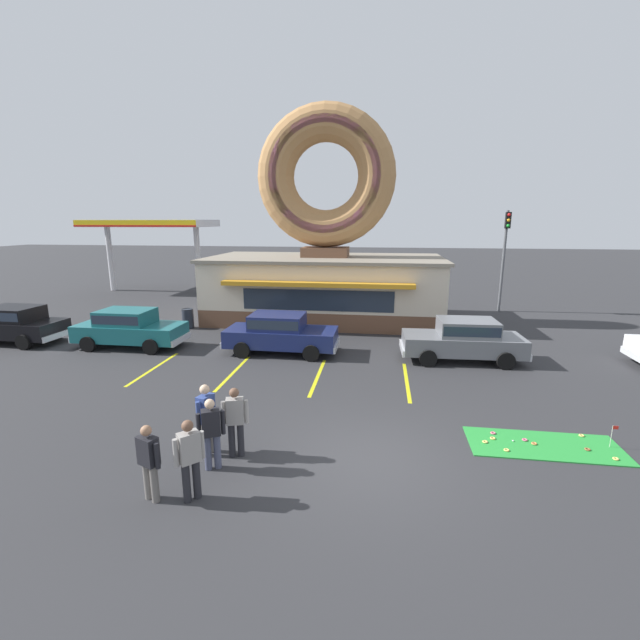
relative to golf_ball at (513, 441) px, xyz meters
The scene contains 30 objects.
ground_plane 3.65m from the golf_ball, 160.16° to the right, with size 160.00×160.00×0.00m, color #2D2D30.
donut_shop_building 14.62m from the golf_ball, 116.06° to the left, with size 12.30×6.75×10.96m.
putting_mat 0.69m from the golf_ball, ahead, with size 3.48×1.41×0.03m, color green.
mini_donut_near_left 0.46m from the golf_ball, behind, with size 0.13×0.13×0.04m, color #E5C666.
mini_donut_near_right 0.69m from the golf_ball, 168.37° to the right, with size 0.13×0.13×0.04m, color #E5C666.
mini_donut_mid_left 0.46m from the golf_ball, ahead, with size 0.13×0.13×0.04m, color #D17F47.
mini_donut_mid_centre 0.51m from the golf_ball, 137.61° to the left, with size 0.13×0.13×0.04m, color #D8667F.
mini_donut_mid_right 2.09m from the golf_ball, 14.17° to the right, with size 0.13×0.13×0.04m, color #E5C666.
mini_donut_far_left 0.31m from the golf_ball, 17.99° to the left, with size 0.13×0.13×0.04m, color #D8667F.
mini_donut_far_centre 0.54m from the golf_ball, 120.48° to the right, with size 0.13×0.13×0.04m, color #E5C666.
mini_donut_far_right 1.60m from the golf_ball, ahead, with size 0.13×0.13×0.04m, color brown.
mini_donut_extra 1.83m from the golf_ball, 16.45° to the left, with size 0.13×0.13×0.04m, color #E5C666.
golf_ball is the anchor object (origin of this frame).
putting_flag_pin 2.24m from the golf_ball, ahead, with size 0.13×0.01×0.55m.
car_grey 6.34m from the golf_ball, 90.78° to the left, with size 4.61×2.09×1.60m.
car_teal 15.03m from the golf_ball, 155.65° to the left, with size 4.56×1.98×1.60m.
car_navy 9.59m from the golf_ball, 138.97° to the left, with size 4.58×2.01×1.60m.
car_black 20.06m from the golf_ball, 162.27° to the left, with size 4.61×2.09×1.60m.
pedestrian_blue_sweater_man 8.17m from the golf_ball, 156.56° to the right, with size 0.56×0.37×1.54m.
pedestrian_hooded_kid 7.07m from the golf_ball, 162.96° to the right, with size 0.55×0.38×1.60m.
pedestrian_leather_jacket_man 6.61m from the golf_ball, 166.81° to the right, with size 0.58×0.33×1.64m.
pedestrian_clipboard_woman 7.45m from the golf_ball, 155.03° to the right, with size 0.45×0.45×1.64m.
pedestrian_beanie_man 7.27m from the golf_ball, 168.04° to the right, with size 0.34×0.57×1.68m.
trash_bin 15.93m from the golf_ball, 142.83° to the left, with size 0.57×0.57×0.97m.
traffic_light_pole 16.89m from the golf_ball, 77.02° to the left, with size 0.28×0.47×5.80m.
gas_station_canopy 28.89m from the golf_ball, 135.03° to the left, with size 9.00×4.46×5.30m.
parking_stripe_far_left 11.92m from the golf_ball, 161.60° to the left, with size 0.12×3.60×0.01m, color yellow.
parking_stripe_left 9.12m from the golf_ball, 155.64° to the left, with size 0.12×3.60×0.01m, color yellow.
parking_stripe_mid_left 6.51m from the golf_ball, 144.67° to the left, with size 0.12×3.60×0.01m, color yellow.
parking_stripe_centre 4.41m from the golf_ball, 121.53° to the left, with size 0.12×3.60×0.01m, color yellow.
Camera 1 is at (0.15, -8.67, 5.20)m, focal length 24.00 mm.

